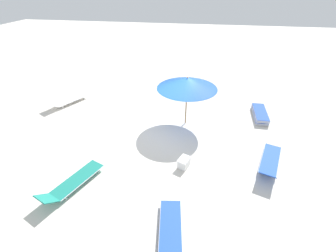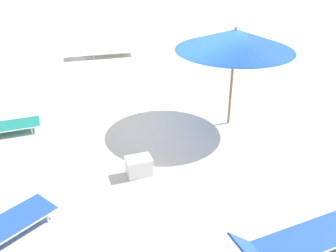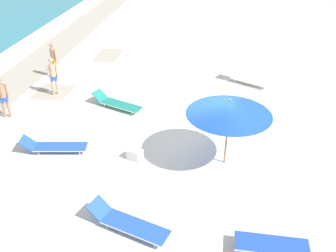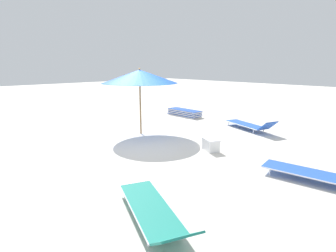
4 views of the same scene
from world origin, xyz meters
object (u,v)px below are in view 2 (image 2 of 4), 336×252
at_px(beach_umbrella, 235,40).
at_px(cooler_box, 139,166).
at_px(sun_lounger_near_water_right, 301,240).
at_px(sun_lounger_beside_umbrella, 105,51).

bearing_deg(beach_umbrella, cooler_box, 94.68).
bearing_deg(sun_lounger_near_water_right, cooler_box, 27.91).
distance_m(beach_umbrella, sun_lounger_near_water_right, 4.65).
bearing_deg(sun_lounger_beside_umbrella, cooler_box, 178.43).
xyz_separation_m(beach_umbrella, cooler_box, (-0.25, 3.04, -1.90)).
distance_m(beach_umbrella, cooler_box, 3.60).
distance_m(beach_umbrella, sun_lounger_beside_umbrella, 7.10).
xyz_separation_m(sun_lounger_beside_umbrella, cooler_box, (-7.03, 3.97, -0.02)).
relative_size(sun_lounger_near_water_right, cooler_box, 3.98).
bearing_deg(sun_lounger_near_water_right, sun_lounger_beside_umbrella, -0.15).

